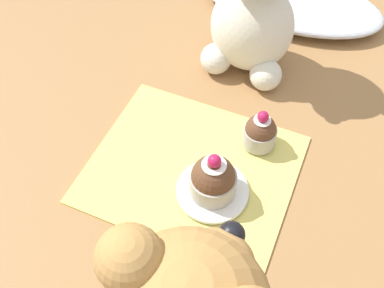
% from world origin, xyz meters
% --- Properties ---
extents(ground_plane, '(4.00, 4.00, 0.00)m').
position_xyz_m(ground_plane, '(0.00, 0.00, 0.00)').
color(ground_plane, '#9E7042').
extents(knitted_placemat, '(0.27, 0.23, 0.01)m').
position_xyz_m(knitted_placemat, '(0.00, 0.00, 0.00)').
color(knitted_placemat, '#E0D166').
rests_on(knitted_placemat, ground_plane).
extents(tulle_cloth, '(0.32, 0.17, 0.04)m').
position_xyz_m(tulle_cloth, '(0.03, 0.39, 0.02)').
color(tulle_cloth, silver).
rests_on(tulle_cloth, ground_plane).
extents(teddy_bear_cream, '(0.13, 0.13, 0.24)m').
position_xyz_m(teddy_bear_cream, '(0.00, 0.22, 0.11)').
color(teddy_bear_cream, silver).
rests_on(teddy_bear_cream, ground_plane).
extents(cupcake_near_cream_bear, '(0.05, 0.05, 0.06)m').
position_xyz_m(cupcake_near_cream_bear, '(0.07, 0.07, 0.03)').
color(cupcake_near_cream_bear, '#B2ADA3').
rests_on(cupcake_near_cream_bear, knitted_placemat).
extents(saucer_plate, '(0.09, 0.09, 0.01)m').
position_xyz_m(saucer_plate, '(0.04, -0.03, 0.01)').
color(saucer_plate, white).
rests_on(saucer_plate, knitted_placemat).
extents(cupcake_near_tan_bear, '(0.06, 0.06, 0.07)m').
position_xyz_m(cupcake_near_tan_bear, '(0.04, -0.03, 0.04)').
color(cupcake_near_tan_bear, '#B2ADA3').
rests_on(cupcake_near_tan_bear, saucer_plate).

